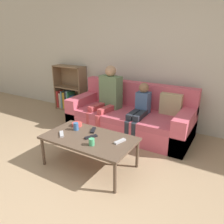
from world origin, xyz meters
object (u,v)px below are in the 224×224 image
Objects in this scene: cup_near at (76,126)px; tv_remote_0 at (62,134)px; coffee_table at (89,140)px; tv_remote_1 at (120,141)px; bookshelf at (70,93)px; couch at (130,117)px; person_adult at (108,94)px; cup_far at (92,142)px; tv_remote_2 at (91,137)px; tv_remote_3 at (93,130)px; person_child at (140,109)px; snack_bowl at (77,124)px.

tv_remote_0 is (-0.07, -0.22, -0.04)m from cup_near.
tv_remote_1 reaches higher than coffee_table.
bookshelf is at bearing 133.14° from cup_near.
person_adult reaches higher than couch.
person_adult is 1.34m from tv_remote_0.
tv_remote_2 is (-0.13, 0.16, -0.03)m from cup_far.
cup_near reaches higher than tv_remote_0.
tv_remote_3 is (-0.04, -1.09, 0.16)m from couch.
person_child is at bearing 64.51° from cup_near.
tv_remote_3 is 1.18× the size of snack_bowl.
tv_remote_2 is (0.32, -0.09, -0.04)m from cup_near.
cup_near reaches higher than snack_bowl.
couch is 12.44× the size of tv_remote_3.
snack_bowl is at bearing -78.04° from person_adult.
tv_remote_2 is at bearing -150.92° from tv_remote_1.
tv_remote_3 is (0.22, 0.09, -0.04)m from cup_near.
coffee_table is at bearing -43.38° from bookshelf.
cup_far is (1.94, -1.84, 0.08)m from bookshelf.
cup_far is 0.51m from tv_remote_0.
cup_far is at bearing -29.09° from cup_near.
tv_remote_1 is 1.02× the size of tv_remote_2.
couch is at bearing 72.11° from snack_bowl.
coffee_table is at bearing -17.73° from cup_near.
bookshelf is at bearing 136.47° from cup_far.
couch is 0.57m from person_adult.
cup_near is (0.15, -1.10, -0.18)m from person_adult.
coffee_table is 6.84× the size of tv_remote_3.
person_adult reaches higher than coffee_table.
person_adult reaches higher than cup_near.
tv_remote_0 is 0.89× the size of tv_remote_3.
couch is 1.28m from tv_remote_1.
cup_far reaches higher than tv_remote_1.
person_child reaches higher than cup_far.
person_child is 5.30× the size of tv_remote_3.
tv_remote_0 is at bearing -115.04° from person_child.
bookshelf reaches higher than person_child.
snack_bowl is (-0.58, -0.92, -0.07)m from person_child.
couch is 1.10m from tv_remote_3.
snack_bowl is at bearing -123.08° from person_child.
cup_near is at bearing 27.57° from tv_remote_0.
person_child is at bearing 2.42° from person_adult.
snack_bowl is (-0.31, 0.03, 0.01)m from tv_remote_3.
tv_remote_3 reaches higher than coffee_table.
tv_remote_2 is at bearing -86.43° from tv_remote_3.
couch is at bearing 119.48° from tv_remote_2.
person_adult is 7.84× the size of snack_bowl.
couch reaches higher than tv_remote_1.
tv_remote_2 is at bearing -27.49° from snack_bowl.
person_adult is 1.26× the size of person_child.
couch is at bearing 18.94° from person_adult.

